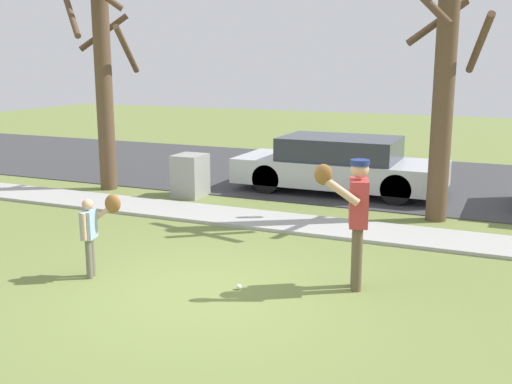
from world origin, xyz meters
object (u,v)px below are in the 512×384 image
person_adult (355,209)px  person_child (95,225)px  parked_sedan_silver (340,165)px  baseball (239,287)px  utility_cabinet (190,176)px  street_tree_near (445,77)px  street_tree_far (103,76)px

person_adult → person_child: person_adult is taller
person_child → parked_sedan_silver: parked_sedan_silver is taller
baseball → utility_cabinet: size_ratio=0.08×
person_adult → utility_cabinet: person_adult is taller
street_tree_near → street_tree_far: 7.30m
person_child → parked_sedan_silver: 6.81m
utility_cabinet → parked_sedan_silver: 3.33m
baseball → parked_sedan_silver: 6.36m
utility_cabinet → baseball: bearing=-54.2°
person_adult → street_tree_near: (0.52, 4.03, 1.56)m
person_adult → parked_sedan_silver: person_adult is taller
person_adult → street_tree_far: street_tree_far is taller
baseball → parked_sedan_silver: bearing=94.3°
baseball → parked_sedan_silver: parked_sedan_silver is taller
person_adult → person_child: (-3.34, -0.95, -0.34)m
person_child → baseball: size_ratio=15.30×
person_child → street_tree_far: bearing=108.6°
utility_cabinet → street_tree_far: size_ratio=0.19×
person_child → baseball: person_child is taller
baseball → street_tree_far: street_tree_far is taller
utility_cabinet → street_tree_far: (-2.11, -0.07, 2.11)m
person_adult → street_tree_far: 7.98m
person_adult → street_tree_near: street_tree_near is taller
baseball → utility_cabinet: 5.71m
parked_sedan_silver → baseball: bearing=-85.7°
baseball → utility_cabinet: bearing=125.8°
person_adult → street_tree_far: bearing=-46.7°
person_adult → street_tree_far: size_ratio=0.35×
person_adult → person_child: size_ratio=1.50×
utility_cabinet → person_adult: bearing=-40.5°
person_child → baseball: (2.00, 0.32, -0.69)m
street_tree_near → utility_cabinet: bearing=-179.6°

